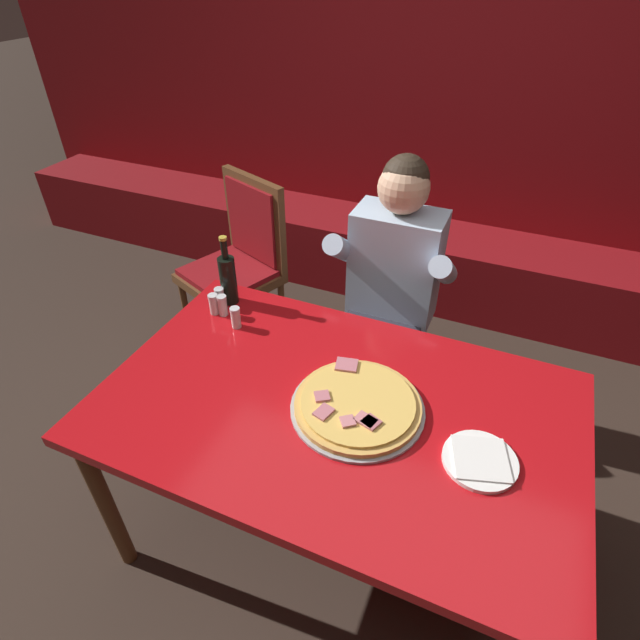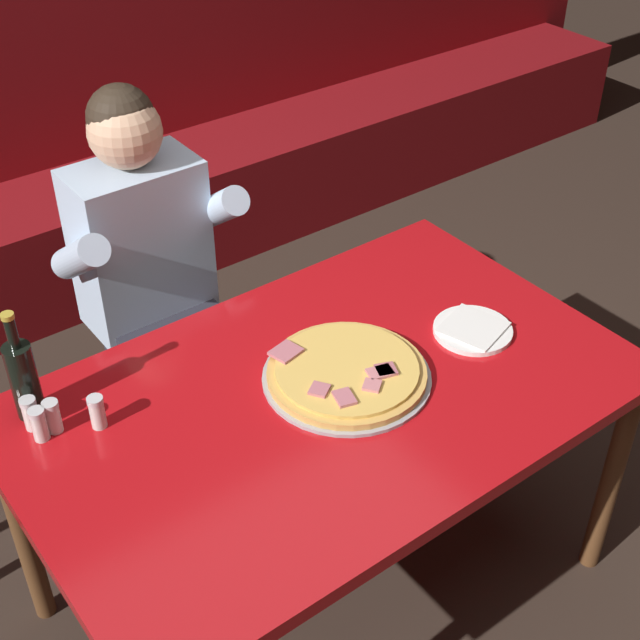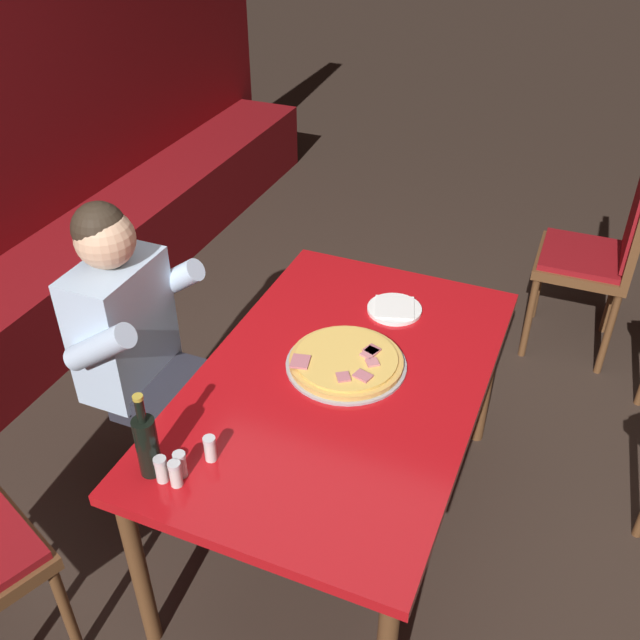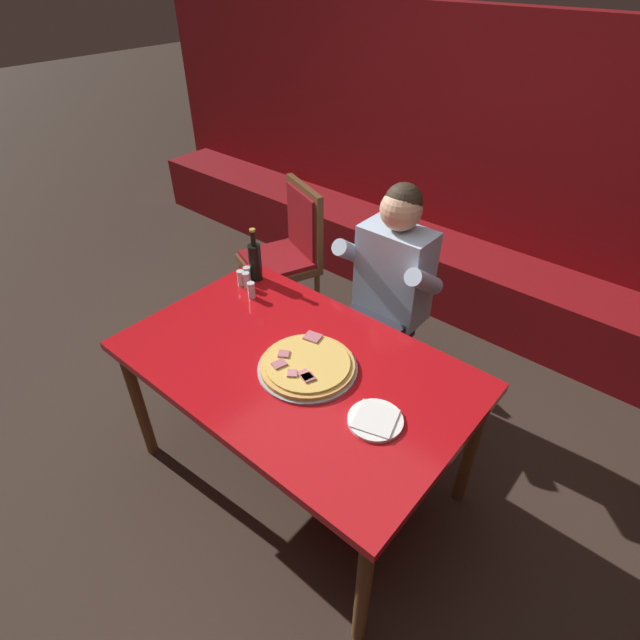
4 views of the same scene
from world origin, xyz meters
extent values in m
plane|color=#33261E|center=(0.00, 0.00, 0.00)|extent=(24.00, 24.00, 0.00)
cube|color=maroon|center=(0.00, 2.18, 0.95)|extent=(6.80, 0.16, 1.90)
cube|color=maroon|center=(0.00, 1.86, 0.23)|extent=(6.46, 0.48, 0.46)
cylinder|color=brown|center=(-0.69, -0.41, 0.36)|extent=(0.06, 0.06, 0.72)
cylinder|color=brown|center=(0.69, -0.41, 0.36)|extent=(0.06, 0.06, 0.72)
cylinder|color=brown|center=(-0.69, 0.41, 0.36)|extent=(0.06, 0.06, 0.72)
cylinder|color=brown|center=(0.69, 0.41, 0.36)|extent=(0.06, 0.06, 0.72)
cube|color=#B20F14|center=(0.00, 0.00, 0.74)|extent=(1.50, 0.94, 0.04)
cylinder|color=#9E9EA3|center=(0.07, 0.01, 0.76)|extent=(0.42, 0.42, 0.01)
cylinder|color=gold|center=(0.07, 0.01, 0.78)|extent=(0.40, 0.40, 0.02)
cylinder|color=#E0B251|center=(0.07, 0.01, 0.79)|extent=(0.36, 0.36, 0.01)
cube|color=#C6757A|center=(0.07, -0.09, 0.80)|extent=(0.06, 0.06, 0.01)
cube|color=#B76670|center=(-0.01, -0.08, 0.80)|extent=(0.06, 0.07, 0.01)
cube|color=#B76670|center=(-0.02, 0.14, 0.80)|extent=(0.08, 0.08, 0.01)
cube|color=#C6757A|center=(0.12, -0.06, 0.80)|extent=(0.07, 0.06, 0.01)
cube|color=#A85B66|center=(0.14, -0.06, 0.80)|extent=(0.06, 0.06, 0.01)
cube|color=#B76670|center=(-0.04, -0.02, 0.80)|extent=(0.06, 0.06, 0.01)
cylinder|color=white|center=(0.45, -0.05, 0.77)|extent=(0.21, 0.21, 0.01)
cube|color=white|center=(0.45, -0.05, 0.78)|extent=(0.19, 0.19, 0.01)
cylinder|color=black|center=(-0.60, 0.36, 0.86)|extent=(0.07, 0.07, 0.20)
cylinder|color=black|center=(-0.60, 0.36, 1.00)|extent=(0.03, 0.03, 0.08)
cylinder|color=#B29933|center=(-0.60, 0.36, 1.04)|extent=(0.03, 0.03, 0.01)
cylinder|color=silver|center=(-0.62, 0.31, 0.79)|extent=(0.04, 0.04, 0.07)
cylinder|color=#28231E|center=(-0.62, 0.31, 0.78)|extent=(0.03, 0.03, 0.04)
cylinder|color=silver|center=(-0.62, 0.31, 0.84)|extent=(0.04, 0.04, 0.01)
cylinder|color=silver|center=(-0.58, 0.27, 0.79)|extent=(0.04, 0.04, 0.07)
cylinder|color=silver|center=(-0.58, 0.27, 0.78)|extent=(0.03, 0.03, 0.04)
cylinder|color=silver|center=(-0.58, 0.27, 0.84)|extent=(0.04, 0.04, 0.01)
cylinder|color=silver|center=(-0.62, 0.26, 0.79)|extent=(0.04, 0.04, 0.07)
cylinder|color=#B23323|center=(-0.62, 0.26, 0.78)|extent=(0.03, 0.03, 0.04)
cylinder|color=silver|center=(-0.62, 0.26, 0.84)|extent=(0.04, 0.04, 0.01)
cylinder|color=silver|center=(-0.49, 0.22, 0.79)|extent=(0.04, 0.04, 0.07)
cylinder|color=#516B33|center=(-0.49, 0.22, 0.78)|extent=(0.03, 0.03, 0.04)
cylinder|color=silver|center=(-0.49, 0.22, 0.84)|extent=(0.04, 0.04, 0.01)
ellipsoid|color=black|center=(-0.16, 0.54, 0.04)|extent=(0.11, 0.24, 0.09)
ellipsoid|color=black|center=(0.04, 0.54, 0.04)|extent=(0.11, 0.24, 0.09)
cylinder|color=#282833|center=(-0.16, 0.54, 0.23)|extent=(0.11, 0.11, 0.43)
cylinder|color=#282833|center=(0.04, 0.54, 0.23)|extent=(0.11, 0.11, 0.43)
cube|color=#282833|center=(-0.06, 0.64, 0.51)|extent=(0.34, 0.40, 0.12)
cube|color=silver|center=(-0.06, 0.84, 0.78)|extent=(0.38, 0.22, 0.52)
cylinder|color=silver|center=(-0.28, 0.76, 0.86)|extent=(0.09, 0.30, 0.25)
cylinder|color=silver|center=(0.16, 0.76, 0.86)|extent=(0.09, 0.30, 0.25)
sphere|color=#D6A884|center=(-0.06, 0.84, 1.15)|extent=(0.21, 0.21, 0.21)
sphere|color=#2D2319|center=(-0.06, 0.86, 1.18)|extent=(0.19, 0.19, 0.19)
cylinder|color=brown|center=(-1.19, 0.75, 0.23)|extent=(0.04, 0.04, 0.47)
cylinder|color=brown|center=(-0.84, 0.61, 0.23)|extent=(0.04, 0.04, 0.47)
cylinder|color=brown|center=(-1.05, 1.10, 0.23)|extent=(0.04, 0.04, 0.47)
cylinder|color=brown|center=(-0.70, 0.96, 0.23)|extent=(0.04, 0.04, 0.47)
cube|color=brown|center=(-0.95, 0.85, 0.49)|extent=(0.57, 0.57, 0.05)
cube|color=maroon|center=(-0.95, 0.85, 0.53)|extent=(0.53, 0.53, 0.03)
cube|color=brown|center=(-0.87, 1.04, 0.76)|extent=(0.42, 0.20, 0.48)
cube|color=maroon|center=(-0.88, 1.02, 0.76)|extent=(0.34, 0.16, 0.40)
camera|label=1|loc=(0.39, -1.03, 1.93)|focal=28.00mm
camera|label=2|loc=(-0.99, -1.30, 2.20)|focal=50.00mm
camera|label=3|loc=(-1.74, -0.65, 2.33)|focal=40.00mm
camera|label=4|loc=(1.11, -1.13, 2.18)|focal=28.00mm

